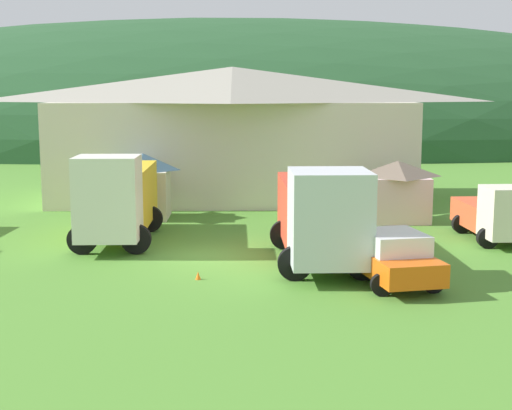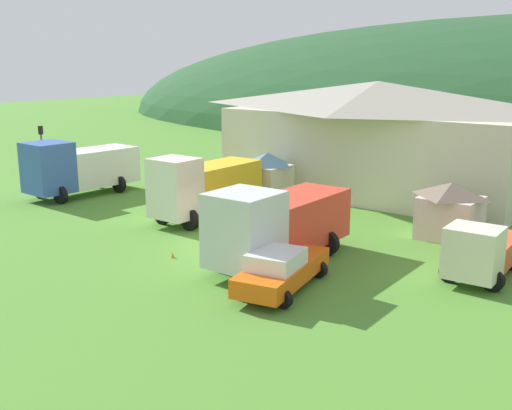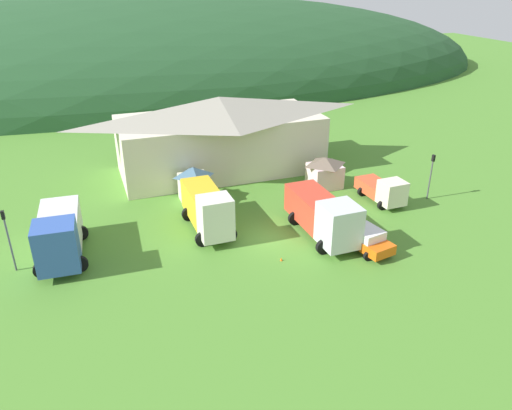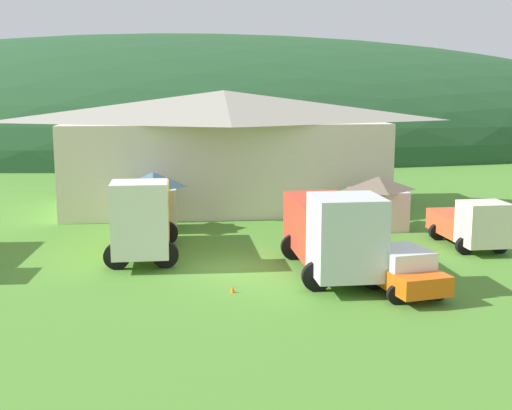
{
  "view_description": "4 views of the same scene",
  "coord_description": "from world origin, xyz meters",
  "px_view_note": "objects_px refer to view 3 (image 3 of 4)",
  "views": [
    {
      "loc": [
        1.19,
        -25.8,
        6.02
      ],
      "look_at": [
        1.65,
        -0.04,
        1.92
      ],
      "focal_mm": 51.31,
      "sensor_mm": 36.0,
      "label": 1
    },
    {
      "loc": [
        18.32,
        -21.21,
        8.48
      ],
      "look_at": [
        1.28,
        0.94,
        1.85
      ],
      "focal_mm": 42.96,
      "sensor_mm": 36.0,
      "label": 2
    },
    {
      "loc": [
        -11.61,
        -29.29,
        17.85
      ],
      "look_at": [
        0.05,
        2.78,
        1.49
      ],
      "focal_mm": 34.69,
      "sensor_mm": 36.0,
      "label": 3
    },
    {
      "loc": [
        -2.06,
        -26.53,
        7.4
      ],
      "look_at": [
        1.19,
        2.05,
        2.32
      ],
      "focal_mm": 46.95,
      "sensor_mm": 36.0,
      "label": 4
    }
  ],
  "objects_px": {
    "light_truck_cream": "(384,190)",
    "service_pickup_orange": "(362,237)",
    "play_shed_cream": "(194,184)",
    "traffic_light_west": "(8,235)",
    "depot_building": "(220,133)",
    "traffic_cone_near_pickup": "(281,261)",
    "tow_truck_silver": "(324,215)",
    "box_truck_blue": "(59,234)",
    "traffic_light_east": "(431,172)",
    "heavy_rig_striped": "(207,208)",
    "play_shed_pink": "(325,172)"
  },
  "relations": [
    {
      "from": "traffic_light_west",
      "to": "service_pickup_orange",
      "type": "bearing_deg",
      "value": -12.6
    },
    {
      "from": "service_pickup_orange",
      "to": "traffic_light_east",
      "type": "xyz_separation_m",
      "value": [
        9.6,
        5.19,
        1.62
      ]
    },
    {
      "from": "tow_truck_silver",
      "to": "play_shed_cream",
      "type": "bearing_deg",
      "value": -142.61
    },
    {
      "from": "traffic_cone_near_pickup",
      "to": "traffic_light_west",
      "type": "bearing_deg",
      "value": 163.84
    },
    {
      "from": "box_truck_blue",
      "to": "traffic_cone_near_pickup",
      "type": "relative_size",
      "value": 14.68
    },
    {
      "from": "play_shed_pink",
      "to": "traffic_light_west",
      "type": "xyz_separation_m",
      "value": [
        -25.29,
        -5.52,
        1.21
      ]
    },
    {
      "from": "play_shed_cream",
      "to": "play_shed_pink",
      "type": "bearing_deg",
      "value": -4.79
    },
    {
      "from": "heavy_rig_striped",
      "to": "traffic_cone_near_pickup",
      "type": "height_order",
      "value": "heavy_rig_striped"
    },
    {
      "from": "traffic_cone_near_pickup",
      "to": "tow_truck_silver",
      "type": "bearing_deg",
      "value": 26.32
    },
    {
      "from": "light_truck_cream",
      "to": "depot_building",
      "type": "bearing_deg",
      "value": -140.13
    },
    {
      "from": "tow_truck_silver",
      "to": "traffic_cone_near_pickup",
      "type": "xyz_separation_m",
      "value": [
        -4.13,
        -2.04,
        -1.81
      ]
    },
    {
      "from": "depot_building",
      "to": "box_truck_blue",
      "type": "bearing_deg",
      "value": -140.67
    },
    {
      "from": "play_shed_pink",
      "to": "tow_truck_silver",
      "type": "relative_size",
      "value": 0.38
    },
    {
      "from": "depot_building",
      "to": "tow_truck_silver",
      "type": "relative_size",
      "value": 2.63
    },
    {
      "from": "tow_truck_silver",
      "to": "light_truck_cream",
      "type": "xyz_separation_m",
      "value": [
        7.43,
        3.56,
        -0.66
      ]
    },
    {
      "from": "depot_building",
      "to": "heavy_rig_striped",
      "type": "xyz_separation_m",
      "value": [
        -4.39,
        -11.56,
        -1.87
      ]
    },
    {
      "from": "box_truck_blue",
      "to": "depot_building",
      "type": "bearing_deg",
      "value": 132.31
    },
    {
      "from": "depot_building",
      "to": "tow_truck_silver",
      "type": "height_order",
      "value": "depot_building"
    },
    {
      "from": "box_truck_blue",
      "to": "heavy_rig_striped",
      "type": "height_order",
      "value": "box_truck_blue"
    },
    {
      "from": "heavy_rig_striped",
      "to": "traffic_light_east",
      "type": "xyz_separation_m",
      "value": [
        19.11,
        -0.93,
        0.6
      ]
    },
    {
      "from": "tow_truck_silver",
      "to": "service_pickup_orange",
      "type": "height_order",
      "value": "tow_truck_silver"
    },
    {
      "from": "depot_building",
      "to": "play_shed_cream",
      "type": "xyz_separation_m",
      "value": [
        -4.1,
        -6.08,
        -2.14
      ]
    },
    {
      "from": "traffic_light_west",
      "to": "traffic_cone_near_pickup",
      "type": "relative_size",
      "value": 8.62
    },
    {
      "from": "play_shed_cream",
      "to": "play_shed_pink",
      "type": "distance_m",
      "value": 11.79
    },
    {
      "from": "traffic_light_east",
      "to": "traffic_cone_near_pickup",
      "type": "bearing_deg",
      "value": -162.38
    },
    {
      "from": "play_shed_cream",
      "to": "traffic_light_east",
      "type": "height_order",
      "value": "traffic_light_east"
    },
    {
      "from": "heavy_rig_striped",
      "to": "traffic_light_west",
      "type": "xyz_separation_m",
      "value": [
        -13.27,
        -1.03,
        0.8
      ]
    },
    {
      "from": "traffic_cone_near_pickup",
      "to": "service_pickup_orange",
      "type": "bearing_deg",
      "value": -2.22
    },
    {
      "from": "light_truck_cream",
      "to": "service_pickup_orange",
      "type": "xyz_separation_m",
      "value": [
        -5.55,
        -5.84,
        -0.32
      ]
    },
    {
      "from": "play_shed_cream",
      "to": "traffic_light_west",
      "type": "distance_m",
      "value": 15.07
    },
    {
      "from": "tow_truck_silver",
      "to": "traffic_light_east",
      "type": "relative_size",
      "value": 1.95
    },
    {
      "from": "box_truck_blue",
      "to": "light_truck_cream",
      "type": "relative_size",
      "value": 1.47
    },
    {
      "from": "play_shed_cream",
      "to": "tow_truck_silver",
      "type": "distance_m",
      "value": 11.87
    },
    {
      "from": "depot_building",
      "to": "service_pickup_orange",
      "type": "bearing_deg",
      "value": -73.82
    },
    {
      "from": "play_shed_cream",
      "to": "box_truck_blue",
      "type": "height_order",
      "value": "box_truck_blue"
    },
    {
      "from": "depot_building",
      "to": "play_shed_pink",
      "type": "height_order",
      "value": "depot_building"
    },
    {
      "from": "play_shed_pink",
      "to": "traffic_light_east",
      "type": "relative_size",
      "value": 0.73
    },
    {
      "from": "service_pickup_orange",
      "to": "heavy_rig_striped",
      "type": "bearing_deg",
      "value": -133.8
    },
    {
      "from": "box_truck_blue",
      "to": "traffic_light_east",
      "type": "relative_size",
      "value": 1.86
    },
    {
      "from": "heavy_rig_striped",
      "to": "light_truck_cream",
      "type": "xyz_separation_m",
      "value": [
        15.06,
        -0.28,
        -0.69
      ]
    },
    {
      "from": "box_truck_blue",
      "to": "light_truck_cream",
      "type": "distance_m",
      "value": 25.41
    },
    {
      "from": "traffic_light_west",
      "to": "traffic_cone_near_pickup",
      "type": "bearing_deg",
      "value": -16.16
    },
    {
      "from": "service_pickup_orange",
      "to": "traffic_cone_near_pickup",
      "type": "bearing_deg",
      "value": -103.27
    },
    {
      "from": "play_shed_pink",
      "to": "tow_truck_silver",
      "type": "xyz_separation_m",
      "value": [
        -4.39,
        -8.33,
        0.38
      ]
    },
    {
      "from": "traffic_light_west",
      "to": "box_truck_blue",
      "type": "bearing_deg",
      "value": 10.13
    },
    {
      "from": "heavy_rig_striped",
      "to": "light_truck_cream",
      "type": "distance_m",
      "value": 15.08
    },
    {
      "from": "play_shed_cream",
      "to": "traffic_light_west",
      "type": "relative_size",
      "value": 0.71
    },
    {
      "from": "traffic_light_east",
      "to": "box_truck_blue",
      "type": "bearing_deg",
      "value": 179.17
    },
    {
      "from": "box_truck_blue",
      "to": "traffic_light_east",
      "type": "xyz_separation_m",
      "value": [
        29.45,
        -0.43,
        0.58
      ]
    },
    {
      "from": "play_shed_cream",
      "to": "traffic_cone_near_pickup",
      "type": "distance_m",
      "value": 11.91
    }
  ]
}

